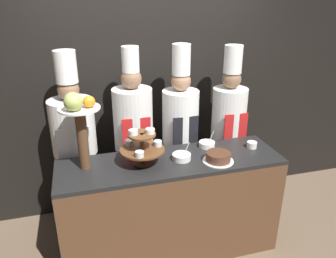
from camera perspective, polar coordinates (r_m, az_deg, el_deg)
name	(u,v)px	position (r m, az deg, el deg)	size (l,w,h in m)	color
wall_back	(147,83)	(3.48, -3.61, 7.93)	(10.00, 0.06, 2.80)	black
buffet_counter	(171,207)	(3.06, 0.51, -13.37)	(1.93, 0.57, 0.95)	brown
tiered_stand	(142,146)	(2.70, -4.51, -3.05)	(0.37, 0.37, 0.31)	brown
fruit_pedestal	(79,118)	(2.59, -15.18, 1.86)	(0.32, 0.32, 0.66)	brown
cake_round	(218,157)	(2.81, 8.74, -4.89)	(0.26, 0.26, 0.08)	white
cup_white	(252,145)	(3.12, 14.40, -2.68)	(0.09, 0.09, 0.06)	white
serving_bowl_near	(182,157)	(2.81, 2.38, -4.85)	(0.16, 0.16, 0.15)	white
serving_bowl_far	(207,144)	(3.06, 6.79, -2.66)	(0.15, 0.15, 0.15)	white
chef_left	(75,143)	(3.19, -15.93, -2.32)	(0.41, 0.41, 1.84)	#38332D
chef_center_left	(134,135)	(3.21, -5.99, -0.96)	(0.38, 0.38, 1.85)	black
chef_center_right	(180,130)	(3.31, 2.14, -0.21)	(0.36, 0.36, 1.85)	black
chef_right	(228,126)	(3.50, 10.44, 0.55)	(0.35, 0.35, 1.82)	black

